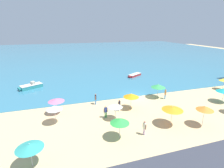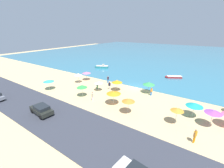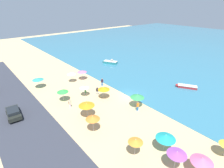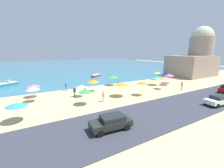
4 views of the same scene
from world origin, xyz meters
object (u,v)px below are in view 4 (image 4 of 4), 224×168
at_px(bather_0, 182,85).
at_px(skiff_nearshore, 7,84).
at_px(beach_umbrella_3, 34,86).
at_px(skiff_offshore, 96,75).
at_px(beach_umbrella_13, 169,75).
at_px(beach_umbrella_10, 163,78).
at_px(bather_3, 103,96).
at_px(beach_umbrella_8, 93,81).
at_px(harbor_fortress, 196,58).
at_px(beach_umbrella_9, 156,76).
at_px(bather_4, 85,88).
at_px(bather_1, 74,91).
at_px(parked_car_0, 111,122).
at_px(beach_umbrella_7, 17,105).
at_px(bather_5, 118,82).
at_px(beach_umbrella_12, 82,86).
at_px(beach_umbrella_5, 85,91).
at_px(bather_2, 66,86).
at_px(beach_umbrella_2, 168,75).
at_px(parked_car_2, 218,100).
at_px(beach_umbrella_1, 142,83).
at_px(beach_umbrella_0, 122,84).
at_px(beach_umbrella_6, 113,76).
at_px(beach_umbrella_11, 157,73).

distance_m(bather_0, skiff_nearshore, 37.87).
distance_m(beach_umbrella_3, skiff_offshore, 23.28).
bearing_deg(bather_0, beach_umbrella_13, 59.97).
relative_size(beach_umbrella_10, bather_3, 1.51).
height_order(beach_umbrella_8, harbor_fortress, harbor_fortress).
distance_m(beach_umbrella_9, bather_0, 6.18).
relative_size(bather_4, skiff_offshore, 0.41).
distance_m(bather_1, parked_car_0, 13.01).
relative_size(beach_umbrella_7, bather_5, 1.38).
height_order(beach_umbrella_12, bather_5, beach_umbrella_12).
bearing_deg(beach_umbrella_5, bather_4, 70.59).
relative_size(beach_umbrella_12, bather_1, 1.28).
xyz_separation_m(beach_umbrella_7, beach_umbrella_13, (31.59, 5.45, 0.05)).
distance_m(beach_umbrella_9, bather_3, 16.59).
xyz_separation_m(bather_0, bather_2, (-20.30, 11.23, -0.05)).
xyz_separation_m(bather_1, bather_5, (11.12, 3.23, -0.02)).
bearing_deg(beach_umbrella_2, beach_umbrella_12, 176.17).
bearing_deg(parked_car_2, skiff_nearshore, 132.16).
height_order(beach_umbrella_1, bather_1, beach_umbrella_1).
distance_m(beach_umbrella_2, bather_4, 19.32).
height_order(beach_umbrella_0, parked_car_2, beach_umbrella_0).
bearing_deg(skiff_nearshore, bather_2, -46.54).
distance_m(beach_umbrella_6, beach_umbrella_11, 14.00).
relative_size(bather_4, harbor_fortress, 0.11).
bearing_deg(beach_umbrella_9, beach_umbrella_0, -164.04).
bearing_deg(beach_umbrella_10, bather_1, 166.61).
height_order(beach_umbrella_6, bather_3, beach_umbrella_6).
height_order(beach_umbrella_11, parked_car_2, beach_umbrella_11).
relative_size(beach_umbrella_0, beach_umbrella_9, 1.04).
distance_m(beach_umbrella_3, beach_umbrella_8, 10.35).
xyz_separation_m(beach_umbrella_12, bather_5, (10.04, 4.01, -0.98)).
bearing_deg(bather_4, parked_car_2, -48.32).
distance_m(beach_umbrella_1, bather_1, 11.96).
height_order(beach_umbrella_0, harbor_fortress, harbor_fortress).
distance_m(beach_umbrella_1, bather_5, 8.74).
distance_m(bather_4, skiff_offshore, 18.97).
bearing_deg(beach_umbrella_11, beach_umbrella_10, -130.70).
relative_size(beach_umbrella_1, beach_umbrella_10, 1.04).
relative_size(beach_umbrella_9, skiff_nearshore, 0.54).
xyz_separation_m(beach_umbrella_1, beach_umbrella_3, (-16.63, 8.45, -0.31)).
xyz_separation_m(beach_umbrella_2, beach_umbrella_6, (-11.14, 6.17, -0.20)).
height_order(beach_umbrella_2, bather_3, beach_umbrella_2).
bearing_deg(beach_umbrella_12, parked_car_2, -41.95).
height_order(bather_5, parked_car_2, bather_5).
height_order(beach_umbrella_1, bather_3, beach_umbrella_1).
relative_size(beach_umbrella_3, beach_umbrella_7, 0.99).
height_order(beach_umbrella_12, parked_car_0, beach_umbrella_12).
height_order(beach_umbrella_5, beach_umbrella_8, beach_umbrella_5).
relative_size(beach_umbrella_5, skiff_offshore, 0.59).
xyz_separation_m(beach_umbrella_2, parked_car_0, (-21.56, -10.88, -1.46)).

